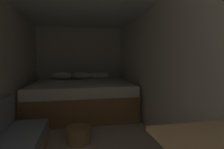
# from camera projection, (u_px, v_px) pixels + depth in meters

# --- Properties ---
(ground_plane) EXTENTS (7.21, 7.21, 0.00)m
(ground_plane) POSITION_uv_depth(u_px,v_px,m) (85.00, 147.00, 2.41)
(ground_plane) COLOR #B2A893
(wall_back) EXTENTS (2.42, 0.05, 2.14)m
(wall_back) POSITION_uv_depth(u_px,v_px,m) (81.00, 66.00, 4.90)
(wall_back) COLOR beige
(wall_back) RESTS_ON ground
(wall_right) EXTENTS (0.05, 5.21, 2.14)m
(wall_right) POSITION_uv_depth(u_px,v_px,m) (165.00, 70.00, 2.56)
(wall_right) COLOR beige
(wall_right) RESTS_ON ground
(bed) EXTENTS (2.20, 1.81, 0.91)m
(bed) POSITION_uv_depth(u_px,v_px,m) (82.00, 97.00, 4.02)
(bed) COLOR olive
(bed) RESTS_ON ground
(wicker_basket) EXTENTS (0.36, 0.36, 0.24)m
(wicker_basket) POSITION_uv_depth(u_px,v_px,m) (79.00, 135.00, 2.54)
(wicker_basket) COLOR olive
(wicker_basket) RESTS_ON ground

